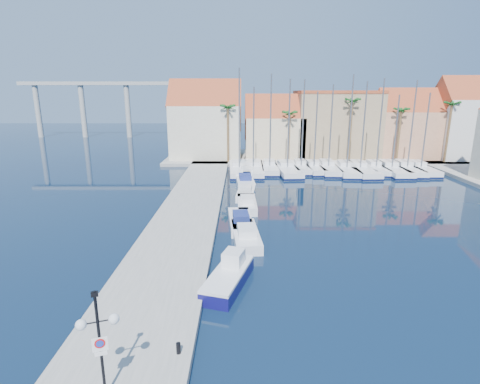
{
  "coord_description": "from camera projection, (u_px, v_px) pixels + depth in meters",
  "views": [
    {
      "loc": [
        -3.85,
        -19.58,
        11.61
      ],
      "look_at": [
        -3.95,
        12.84,
        3.0
      ],
      "focal_mm": 28.0,
      "sensor_mm": 36.0,
      "label": 1
    }
  ],
  "objects": [
    {
      "name": "palm_3",
      "position": [
        401.0,
        112.0,
        60.22
      ],
      "size": [
        2.6,
        2.6,
        9.65
      ],
      "color": "brown",
      "rests_on": "shore_north"
    },
    {
      "name": "sailboat_10",
      "position": [
        390.0,
        169.0,
        56.26
      ],
      "size": [
        3.03,
        11.19,
        11.36
      ],
      "rotation": [
        0.0,
        0.0,
        0.01
      ],
      "color": "white",
      "rests_on": "ground"
    },
    {
      "name": "sailboat_6",
      "position": [
        328.0,
        168.0,
        56.87
      ],
      "size": [
        3.01,
        10.29,
        12.79
      ],
      "rotation": [
        0.0,
        0.0,
        -0.03
      ],
      "color": "white",
      "rests_on": "ground"
    },
    {
      "name": "motorboat_west_3",
      "position": [
        246.0,
        192.0,
        43.09
      ],
      "size": [
        2.41,
        6.05,
        1.4
      ],
      "rotation": [
        0.0,
        0.0,
        -0.09
      ],
      "color": "white",
      "rests_on": "ground"
    },
    {
      "name": "sailboat_4",
      "position": [
        301.0,
        167.0,
        57.25
      ],
      "size": [
        2.27,
        8.51,
        13.5
      ],
      "rotation": [
        0.0,
        0.0,
        -0.0
      ],
      "color": "white",
      "rests_on": "ground"
    },
    {
      "name": "palm_2",
      "position": [
        352.0,
        103.0,
        59.88
      ],
      "size": [
        2.6,
        2.6,
        11.15
      ],
      "color": "brown",
      "rests_on": "shore_north"
    },
    {
      "name": "palm_1",
      "position": [
        290.0,
        115.0,
        60.39
      ],
      "size": [
        2.6,
        2.6,
        9.15
      ],
      "color": "brown",
      "rests_on": "shore_north"
    },
    {
      "name": "motorboat_west_6",
      "position": [
        244.0,
        167.0,
        57.97
      ],
      "size": [
        2.03,
        5.43,
        1.4
      ],
      "rotation": [
        0.0,
        0.0,
        0.06
      ],
      "color": "white",
      "rests_on": "ground"
    },
    {
      "name": "sailboat_3",
      "position": [
        287.0,
        169.0,
        56.06
      ],
      "size": [
        3.78,
        11.31,
        13.53
      ],
      "rotation": [
        0.0,
        0.0,
        0.08
      ],
      "color": "white",
      "rests_on": "ground"
    },
    {
      "name": "viaduct",
      "position": [
        108.0,
        98.0,
        98.63
      ],
      "size": [
        48.0,
        2.2,
        14.45
      ],
      "color": "#9E9E99",
      "rests_on": "ground"
    },
    {
      "name": "sailboat_9",
      "position": [
        375.0,
        168.0,
        56.57
      ],
      "size": [
        2.61,
        8.98,
        13.65
      ],
      "rotation": [
        0.0,
        0.0,
        -0.03
      ],
      "color": "white",
      "rests_on": "ground"
    },
    {
      "name": "shore_north",
      "position": [
        317.0,
        157.0,
        68.19
      ],
      "size": [
        54.0,
        16.0,
        0.5
      ],
      "primitive_type": "cube",
      "color": "gray",
      "rests_on": "ground"
    },
    {
      "name": "sailboat_12",
      "position": [
        419.0,
        169.0,
        56.26
      ],
      "size": [
        2.56,
        9.59,
        11.64
      ],
      "rotation": [
        0.0,
        0.0,
        -0.0
      ],
      "color": "white",
      "rests_on": "ground"
    },
    {
      "name": "building_3",
      "position": [
        405.0,
        127.0,
        65.74
      ],
      "size": [
        10.3,
        8.0,
        12.0
      ],
      "color": "tan",
      "rests_on": "shore_north"
    },
    {
      "name": "bollard",
      "position": [
        178.0,
        348.0,
        16.42
      ],
      "size": [
        0.2,
        0.2,
        0.51
      ],
      "primitive_type": "cylinder",
      "color": "black",
      "rests_on": "quay_west"
    },
    {
      "name": "motorboat_west_2",
      "position": [
        247.0,
        204.0,
        38.74
      ],
      "size": [
        2.02,
        5.93,
        1.4
      ],
      "rotation": [
        0.0,
        0.0,
        0.02
      ],
      "color": "white",
      "rests_on": "ground"
    },
    {
      "name": "quay_west",
      "position": [
        186.0,
        219.0,
        34.9
      ],
      "size": [
        6.0,
        77.0,
        0.5
      ],
      "primitive_type": "cube",
      "color": "gray",
      "rests_on": "ground"
    },
    {
      "name": "fishing_boat",
      "position": [
        229.0,
        276.0,
        23.17
      ],
      "size": [
        3.27,
        5.72,
        1.9
      ],
      "rotation": [
        0.0,
        0.0,
        -0.29
      ],
      "color": "#100E52",
      "rests_on": "ground"
    },
    {
      "name": "sailboat_11",
      "position": [
        406.0,
        168.0,
        56.47
      ],
      "size": [
        3.49,
        10.78,
        13.37
      ],
      "rotation": [
        0.0,
        0.0,
        -0.06
      ],
      "color": "white",
      "rests_on": "ground"
    },
    {
      "name": "palm_4",
      "position": [
        452.0,
        106.0,
        59.95
      ],
      "size": [
        2.6,
        2.6,
        10.65
      ],
      "color": "brown",
      "rests_on": "shore_north"
    },
    {
      "name": "building_4",
      "position": [
        460.0,
        121.0,
        64.47
      ],
      "size": [
        8.3,
        8.0,
        14.0
      ],
      "color": "silver",
      "rests_on": "shore_north"
    },
    {
      "name": "sailboat_8",
      "position": [
        359.0,
        169.0,
        55.94
      ],
      "size": [
        3.56,
        11.41,
        13.18
      ],
      "rotation": [
        0.0,
        0.0,
        0.05
      ],
      "color": "white",
      "rests_on": "ground"
    },
    {
      "name": "sailboat_7",
      "position": [
        346.0,
        169.0,
        55.95
      ],
      "size": [
        3.53,
        10.77,
        14.13
      ],
      "rotation": [
        0.0,
        0.0,
        -0.07
      ],
      "color": "white",
      "rests_on": "ground"
    },
    {
      "name": "sailboat_2",
      "position": [
        269.0,
        167.0,
        56.98
      ],
      "size": [
        2.59,
        9.23,
        14.25
      ],
      "rotation": [
        0.0,
        0.0,
        -0.02
      ],
      "color": "white",
      "rests_on": "ground"
    },
    {
      "name": "ground",
      "position": [
        307.0,
        298.0,
        21.89
      ],
      "size": [
        260.0,
        260.0,
        0.0
      ],
      "primitive_type": "plane",
      "color": "black",
      "rests_on": "ground"
    },
    {
      "name": "building_0",
      "position": [
        206.0,
        123.0,
        65.67
      ],
      "size": [
        12.3,
        9.0,
        13.5
      ],
      "color": "beige",
      "rests_on": "shore_north"
    },
    {
      "name": "motorboat_west_1",
      "position": [
        240.0,
        221.0,
        33.55
      ],
      "size": [
        2.42,
        6.24,
        1.4
      ],
      "rotation": [
        0.0,
        0.0,
        0.08
      ],
      "color": "white",
      "rests_on": "ground"
    },
    {
      "name": "building_1",
      "position": [
        274.0,
        130.0,
        65.95
      ],
      "size": [
        10.3,
        8.0,
        11.0
      ],
      "color": "beige",
      "rests_on": "shore_north"
    },
    {
      "name": "sailboat_0",
      "position": [
        239.0,
        169.0,
        56.02
      ],
      "size": [
        3.36,
        11.02,
        15.0
      ],
      "rotation": [
        0.0,
        0.0,
        0.04
      ],
      "color": "white",
      "rests_on": "ground"
    },
    {
      "name": "motorboat_west_4",
      "position": [
        245.0,
        180.0,
        49.12
      ],
      "size": [
        2.59,
        6.87,
        1.4
      ],
      "rotation": [
        0.0,
        0.0,
        0.07
      ],
      "color": "white",
      "rests_on": "ground"
    },
    {
      "name": "motorboat_west_0",
      "position": [
        246.0,
        235.0,
        30.16
      ],
      "size": [
        2.53,
        6.41,
        1.4
      ],
      "rotation": [
        0.0,
        0.0,
        0.09
      ],
      "color": "white",
      "rests_on": "ground"
    },
    {
      "name": "sailboat_1",
      "position": [
        253.0,
        168.0,
        56.4
      ],
      "size": [
        3.23,
        11.45,
        12.44
      ],
      "rotation": [
        0.0,
        0.0,
        -0.02
      ],
      "color": "white",
      "rests_on": "ground"
    },
    {
      "name": "lamp_post",
      "position": [
        98.0,
        329.0,
        13.39
      ],
      "size": [
        1.45,
        0.76,
        4.43
      ],
      "rotation": [
        0.0,
        0.0,
        0.33
      ],
      "color": "black",
      "rests_on": "quay_west"
    },
    {
      "name": "motorboat_west_5",
      "position": [
        246.0,
        173.0,
        53.8
      ],
      "size": [
        2.62,
        6.54,
        1.4
      ],
      "rotation": [
        0.0,
        0.0,
        0.09
      ],
      "color": "white",
      "rests_on": "ground"
    },
    {
      "name": "sailboat_5",
      "position": [
        313.0,
        168.0,
        56.71
      ],
      "size": [
        2.84,
        8.43,
        11.8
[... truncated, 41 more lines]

